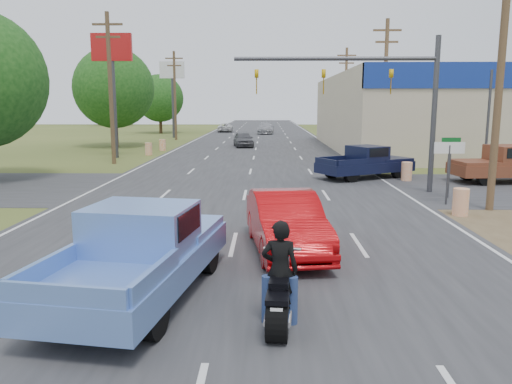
{
  "coord_description": "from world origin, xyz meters",
  "views": [
    {
      "loc": [
        0.93,
        -5.87,
        3.96
      ],
      "look_at": [
        0.63,
        9.4,
        1.3
      ],
      "focal_mm": 35.0,
      "sensor_mm": 36.0,
      "label": 1
    }
  ],
  "objects_px": {
    "blue_pickup": "(143,250)",
    "distant_car_grey": "(243,139)",
    "red_convertible": "(286,223)",
    "brown_pickup": "(507,164)",
    "distant_car_white": "(226,128)",
    "motorcycle": "(279,297)",
    "navy_pickup": "(367,162)",
    "distant_car_silver": "(266,128)",
    "rider": "(280,275)"
  },
  "relations": [
    {
      "from": "blue_pickup",
      "to": "navy_pickup",
      "type": "bearing_deg",
      "value": 73.88
    },
    {
      "from": "red_convertible",
      "to": "brown_pickup",
      "type": "relative_size",
      "value": 0.82
    },
    {
      "from": "red_convertible",
      "to": "motorcycle",
      "type": "height_order",
      "value": "red_convertible"
    },
    {
      "from": "distant_car_white",
      "to": "navy_pickup",
      "type": "bearing_deg",
      "value": 101.93
    },
    {
      "from": "red_convertible",
      "to": "blue_pickup",
      "type": "distance_m",
      "value": 4.5
    },
    {
      "from": "navy_pickup",
      "to": "brown_pickup",
      "type": "xyz_separation_m",
      "value": [
        6.91,
        -1.47,
        0.07
      ]
    },
    {
      "from": "blue_pickup",
      "to": "distant_car_white",
      "type": "bearing_deg",
      "value": 102.1
    },
    {
      "from": "red_convertible",
      "to": "distant_car_white",
      "type": "relative_size",
      "value": 1.04
    },
    {
      "from": "motorcycle",
      "to": "blue_pickup",
      "type": "relative_size",
      "value": 0.39
    },
    {
      "from": "red_convertible",
      "to": "motorcycle",
      "type": "distance_m",
      "value": 4.69
    },
    {
      "from": "rider",
      "to": "distant_car_grey",
      "type": "distance_m",
      "value": 39.56
    },
    {
      "from": "motorcycle",
      "to": "blue_pickup",
      "type": "height_order",
      "value": "blue_pickup"
    },
    {
      "from": "navy_pickup",
      "to": "distant_car_white",
      "type": "relative_size",
      "value": 1.21
    },
    {
      "from": "rider",
      "to": "distant_car_white",
      "type": "relative_size",
      "value": 0.39
    },
    {
      "from": "blue_pickup",
      "to": "brown_pickup",
      "type": "height_order",
      "value": "blue_pickup"
    },
    {
      "from": "motorcycle",
      "to": "distant_car_silver",
      "type": "xyz_separation_m",
      "value": [
        -0.29,
        62.01,
        0.25
      ]
    },
    {
      "from": "motorcycle",
      "to": "rider",
      "type": "xyz_separation_m",
      "value": [
        0.01,
        0.07,
        0.38
      ]
    },
    {
      "from": "navy_pickup",
      "to": "blue_pickup",
      "type": "bearing_deg",
      "value": -53.82
    },
    {
      "from": "navy_pickup",
      "to": "brown_pickup",
      "type": "height_order",
      "value": "brown_pickup"
    },
    {
      "from": "rider",
      "to": "blue_pickup",
      "type": "bearing_deg",
      "value": -20.91
    },
    {
      "from": "blue_pickup",
      "to": "distant_car_grey",
      "type": "bearing_deg",
      "value": 98.43
    },
    {
      "from": "red_convertible",
      "to": "distant_car_grey",
      "type": "bearing_deg",
      "value": 86.51
    },
    {
      "from": "motorcycle",
      "to": "distant_car_grey",
      "type": "xyz_separation_m",
      "value": [
        -2.43,
        39.55,
        0.18
      ]
    },
    {
      "from": "brown_pickup",
      "to": "distant_car_silver",
      "type": "bearing_deg",
      "value": 10.12
    },
    {
      "from": "distant_car_grey",
      "to": "distant_car_silver",
      "type": "distance_m",
      "value": 22.56
    },
    {
      "from": "rider",
      "to": "brown_pickup",
      "type": "height_order",
      "value": "brown_pickup"
    },
    {
      "from": "distant_car_white",
      "to": "distant_car_grey",
      "type": "bearing_deg",
      "value": 96.46
    },
    {
      "from": "blue_pickup",
      "to": "rider",
      "type": "bearing_deg",
      "value": -16.76
    },
    {
      "from": "motorcycle",
      "to": "brown_pickup",
      "type": "height_order",
      "value": "brown_pickup"
    },
    {
      "from": "distant_car_silver",
      "to": "distant_car_white",
      "type": "xyz_separation_m",
      "value": [
        -6.04,
        4.72,
        -0.14
      ]
    },
    {
      "from": "blue_pickup",
      "to": "distant_car_grey",
      "type": "xyz_separation_m",
      "value": [
        0.4,
        38.11,
        -0.25
      ]
    },
    {
      "from": "rider",
      "to": "navy_pickup",
      "type": "xyz_separation_m",
      "value": [
        5.3,
        18.7,
        -0.03
      ]
    },
    {
      "from": "red_convertible",
      "to": "brown_pickup",
      "type": "bearing_deg",
      "value": 38.69
    },
    {
      "from": "motorcycle",
      "to": "rider",
      "type": "relative_size",
      "value": 1.3
    },
    {
      "from": "motorcycle",
      "to": "blue_pickup",
      "type": "distance_m",
      "value": 3.2
    },
    {
      "from": "brown_pickup",
      "to": "navy_pickup",
      "type": "bearing_deg",
      "value": 72.45
    },
    {
      "from": "motorcycle",
      "to": "distant_car_grey",
      "type": "relative_size",
      "value": 0.57
    },
    {
      "from": "brown_pickup",
      "to": "distant_car_silver",
      "type": "height_order",
      "value": "brown_pickup"
    },
    {
      "from": "motorcycle",
      "to": "brown_pickup",
      "type": "bearing_deg",
      "value": 59.66
    },
    {
      "from": "red_convertible",
      "to": "distant_car_grey",
      "type": "height_order",
      "value": "red_convertible"
    },
    {
      "from": "navy_pickup",
      "to": "brown_pickup",
      "type": "distance_m",
      "value": 7.06
    },
    {
      "from": "distant_car_white",
      "to": "red_convertible",
      "type": "bearing_deg",
      "value": 94.39
    },
    {
      "from": "rider",
      "to": "blue_pickup",
      "type": "height_order",
      "value": "blue_pickup"
    },
    {
      "from": "distant_car_grey",
      "to": "distant_car_white",
      "type": "xyz_separation_m",
      "value": [
        -3.9,
        27.18,
        -0.07
      ]
    },
    {
      "from": "navy_pickup",
      "to": "distant_car_white",
      "type": "height_order",
      "value": "navy_pickup"
    },
    {
      "from": "red_convertible",
      "to": "distant_car_grey",
      "type": "relative_size",
      "value": 1.15
    },
    {
      "from": "red_convertible",
      "to": "rider",
      "type": "relative_size",
      "value": 2.64
    },
    {
      "from": "distant_car_grey",
      "to": "brown_pickup",
      "type": "bearing_deg",
      "value": -65.38
    },
    {
      "from": "blue_pickup",
      "to": "distant_car_grey",
      "type": "distance_m",
      "value": 38.12
    },
    {
      "from": "rider",
      "to": "blue_pickup",
      "type": "xyz_separation_m",
      "value": [
        -2.83,
        1.37,
        0.05
      ]
    }
  ]
}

